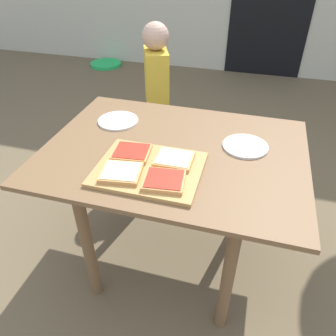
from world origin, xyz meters
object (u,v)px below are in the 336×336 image
object	(u,v)px
plate_white_right	(245,146)
child_left	(157,93)
cutting_board	(149,169)
pizza_slice_near_right	(164,180)
plate_white_left	(118,121)
pizza_slice_far_left	(132,152)
garden_hose_coil	(106,64)
pizza_slice_near_left	(121,172)
dining_table	(174,169)
pizza_slice_far_right	(174,159)

from	to	relation	value
plate_white_right	child_left	xyz separation A→B (m)	(-0.62, 0.70, -0.12)
plate_white_right	cutting_board	bearing A→B (deg)	-141.49
pizza_slice_near_right	child_left	xyz separation A→B (m)	(-0.36, 1.05, -0.14)
plate_white_left	pizza_slice_far_left	bearing A→B (deg)	-57.11
plate_white_right	garden_hose_coil	distance (m)	3.43
pizza_slice_near_left	plate_white_left	bearing A→B (deg)	114.58
dining_table	cutting_board	size ratio (longest dim) A/B	2.74
pizza_slice_far_right	garden_hose_coil	bearing A→B (deg)	120.47
cutting_board	plate_white_left	bearing A→B (deg)	128.75
child_left	garden_hose_coil	world-z (taller)	child_left
garden_hose_coil	pizza_slice_far_left	bearing A→B (deg)	-62.22
child_left	cutting_board	bearing A→B (deg)	-74.16
child_left	pizza_slice_near_right	bearing A→B (deg)	-71.07
pizza_slice_near_right	garden_hose_coil	bearing A→B (deg)	119.31
dining_table	plate_white_left	xyz separation A→B (m)	(-0.33, 0.17, 0.11)
plate_white_right	garden_hose_coil	bearing A→B (deg)	126.14
pizza_slice_near_left	plate_white_right	bearing A→B (deg)	38.76
dining_table	pizza_slice_far_right	size ratio (longest dim) A/B	7.42
pizza_slice_near_right	child_left	size ratio (longest dim) A/B	0.16
pizza_slice_far_right	pizza_slice_near_left	distance (m)	0.22
dining_table	plate_white_left	bearing A→B (deg)	153.18
pizza_slice_near_right	pizza_slice_far_right	size ratio (longest dim) A/B	1.09
dining_table	pizza_slice_far_left	bearing A→B (deg)	-144.64
plate_white_right	garden_hose_coil	xyz separation A→B (m)	(-1.98, 2.71, -0.69)
pizza_slice_far_left	pizza_slice_far_right	distance (m)	0.18
dining_table	pizza_slice_near_left	bearing A→B (deg)	-119.40
cutting_board	pizza_slice_far_right	xyz separation A→B (m)	(0.08, 0.07, 0.02)
pizza_slice_near_right	pizza_slice_far_right	bearing A→B (deg)	90.02
pizza_slice_near_right	pizza_slice_far_left	bearing A→B (deg)	141.85
plate_white_right	pizza_slice_far_right	bearing A→B (deg)	-141.78
pizza_slice_far_left	pizza_slice_near_right	distance (m)	0.23
cutting_board	plate_white_right	bearing A→B (deg)	38.51
cutting_board	plate_white_left	distance (m)	0.44
cutting_board	pizza_slice_near_right	distance (m)	0.11
pizza_slice_near_right	garden_hose_coil	xyz separation A→B (m)	(-1.72, 3.06, -0.71)
pizza_slice_near_right	plate_white_left	distance (m)	0.55
dining_table	pizza_slice_far_right	xyz separation A→B (m)	(0.03, -0.11, 0.13)
cutting_board	pizza_slice_far_right	distance (m)	0.11
dining_table	plate_white_right	world-z (taller)	plate_white_right
pizza_slice_far_right	pizza_slice_far_left	bearing A→B (deg)	179.86
pizza_slice_near_right	plate_white_right	size ratio (longest dim) A/B	0.83
pizza_slice_near_left	plate_white_right	world-z (taller)	pizza_slice_near_left
garden_hose_coil	child_left	bearing A→B (deg)	-55.99
pizza_slice_near_right	pizza_slice_near_left	distance (m)	0.17
dining_table	plate_white_left	world-z (taller)	plate_white_left
dining_table	garden_hose_coil	bearing A→B (deg)	120.99
pizza_slice_near_left	plate_white_left	xyz separation A→B (m)	(-0.19, 0.41, -0.02)
pizza_slice_far_left	pizza_slice_near_left	xyz separation A→B (m)	(0.01, -0.14, 0.00)
child_left	pizza_slice_near_left	bearing A→B (deg)	-79.64
pizza_slice_far_right	child_left	world-z (taller)	child_left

